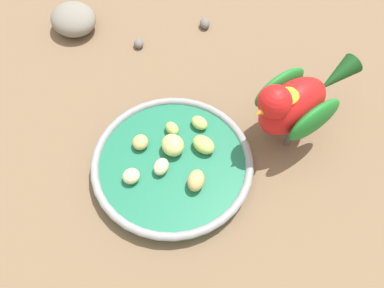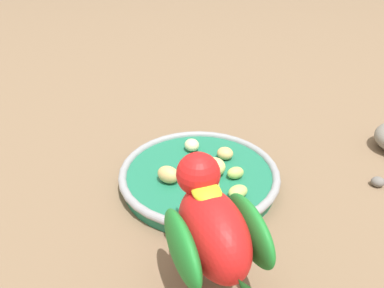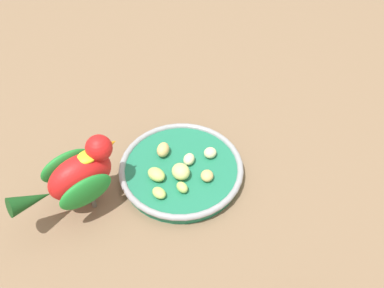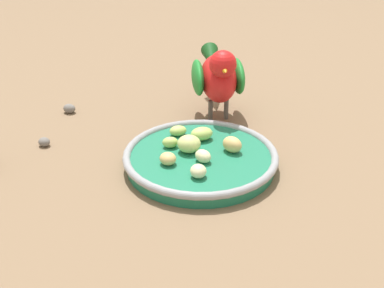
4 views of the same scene
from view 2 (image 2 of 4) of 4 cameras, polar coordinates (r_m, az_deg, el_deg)
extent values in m
plane|color=#7A6047|center=(0.56, 3.81, -6.79)|extent=(4.00, 4.00, 0.00)
cylinder|color=#1E7251|center=(0.56, 1.09, -5.15)|extent=(0.22, 0.22, 0.02)
torus|color=#93969B|center=(0.55, 1.10, -4.29)|extent=(0.23, 0.23, 0.01)
ellipsoid|color=beige|center=(0.56, 0.29, -2.47)|extent=(0.03, 0.03, 0.02)
ellipsoid|color=tan|center=(0.53, -3.61, -4.63)|extent=(0.04, 0.04, 0.02)
ellipsoid|color=#B2CC66|center=(0.51, 2.35, -6.60)|extent=(0.04, 0.04, 0.02)
ellipsoid|color=#B2CC66|center=(0.54, 6.61, -4.48)|extent=(0.03, 0.03, 0.02)
ellipsoid|color=#B2CC66|center=(0.51, 6.96, -7.15)|extent=(0.03, 0.03, 0.02)
ellipsoid|color=beige|center=(0.60, -0.03, -0.15)|extent=(0.03, 0.03, 0.02)
ellipsoid|color=#C6D17A|center=(0.54, 3.22, -3.51)|extent=(0.04, 0.04, 0.03)
ellipsoid|color=tan|center=(0.58, 5.02, -1.41)|extent=(0.03, 0.03, 0.02)
cylinder|color=#59544C|center=(0.42, 0.79, -18.87)|extent=(0.01, 0.01, 0.04)
cylinder|color=#59544C|center=(0.43, 4.62, -17.80)|extent=(0.01, 0.01, 0.04)
ellipsoid|color=red|center=(0.38, 3.25, -13.21)|extent=(0.13, 0.10, 0.08)
ellipsoid|color=#1E7F2D|center=(0.36, -1.54, -15.40)|extent=(0.09, 0.05, 0.06)
ellipsoid|color=#1E7F2D|center=(0.39, 8.70, -12.65)|extent=(0.09, 0.05, 0.06)
sphere|color=red|center=(0.38, 0.96, -4.56)|extent=(0.06, 0.06, 0.05)
cone|color=orange|center=(0.40, -0.14, -3.26)|extent=(0.03, 0.02, 0.02)
ellipsoid|color=yellow|center=(0.37, 2.21, -7.23)|extent=(0.05, 0.04, 0.01)
ellipsoid|color=slate|center=(0.62, 26.30, -5.14)|extent=(0.02, 0.02, 0.01)
camera|label=1|loc=(0.61, -39.72, 44.35)|focal=38.13mm
camera|label=3|loc=(0.67, 77.71, 38.65)|focal=40.28mm
camera|label=4|loc=(1.15, -8.93, 34.59)|focal=50.70mm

